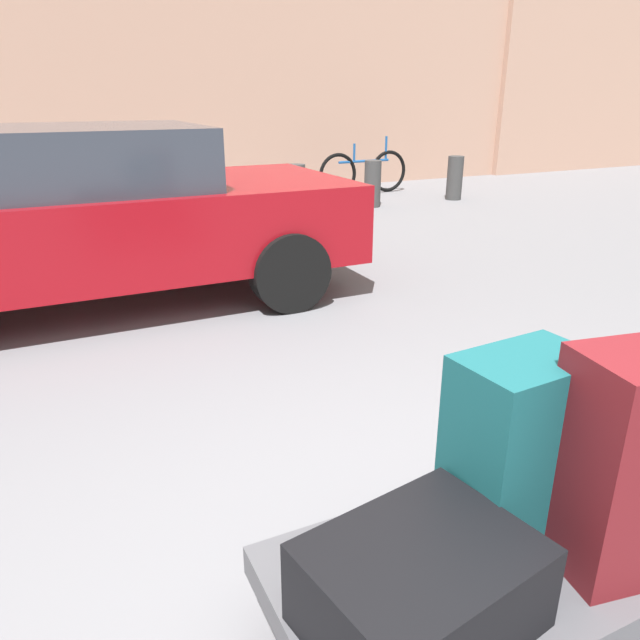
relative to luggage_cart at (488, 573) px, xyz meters
The scene contains 10 objects.
ground_plane 0.27m from the luggage_cart, ahead, with size 60.00×60.00×0.00m, color slate.
luggage_cart is the anchor object (origin of this frame).
suitcase_teal_rear_left 0.40m from the luggage_cart, 29.89° to the left, with size 0.41×0.27×0.60m, color #144C51.
suitcase_black_rear_right 0.41m from the luggage_cart, 162.15° to the right, with size 0.57×0.43×0.25m, color black.
suitcase_maroon_center 0.54m from the luggage_cart, 27.65° to the right, with size 0.37×0.28×0.67m, color maroon.
parked_car 4.12m from the luggage_cart, 101.48° to the left, with size 4.30×1.92×1.42m.
bicycle_leaning 9.16m from the luggage_cart, 62.93° to the left, with size 1.76×0.14×0.96m.
bollard_kerb_near 7.39m from the luggage_cart, 71.14° to the left, with size 0.26×0.26×0.70m, color #383838.
bollard_kerb_mid 7.90m from the luggage_cart, 62.34° to the left, with size 0.26×0.26×0.70m, color #383838.
bollard_kerb_far 8.74m from the luggage_cart, 53.21° to the left, with size 0.26×0.26×0.70m, color #383838.
Camera 1 is at (-1.08, -1.07, 1.65)m, focal length 33.42 mm.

